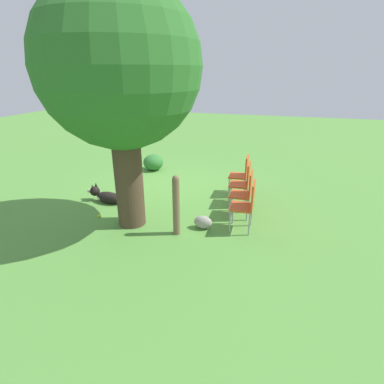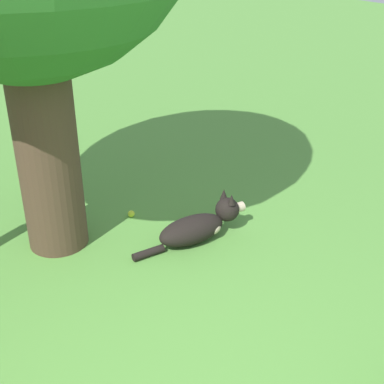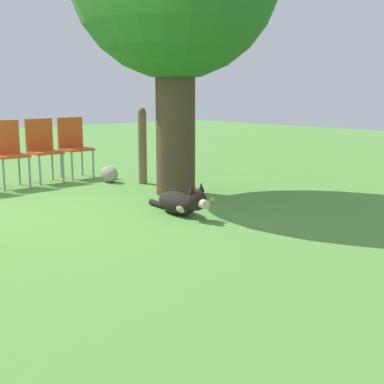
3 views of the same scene
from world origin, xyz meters
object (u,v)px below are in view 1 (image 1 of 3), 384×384
(dog, at_px, (106,196))
(red_chair_2, at_px, (245,191))
(oak_tree, at_px, (120,69))
(fence_post, at_px, (176,205))
(red_chair_3, at_px, (247,203))
(red_chair_0, at_px, (242,173))
(tennis_ball, at_px, (99,216))
(red_chair_1, at_px, (243,181))

(dog, distance_m, red_chair_2, 3.17)
(oak_tree, distance_m, red_chair_2, 3.24)
(fence_post, distance_m, red_chair_3, 1.31)
(oak_tree, xyz_separation_m, fence_post, (-0.99, 0.15, -2.27))
(oak_tree, relative_size, dog, 3.64)
(oak_tree, height_order, fence_post, oak_tree)
(oak_tree, height_order, red_chair_3, oak_tree)
(dog, distance_m, red_chair_0, 3.25)
(dog, relative_size, tennis_ball, 17.31)
(dog, xyz_separation_m, red_chair_2, (-3.14, -0.18, 0.42))
(oak_tree, height_order, dog, oak_tree)
(dog, xyz_separation_m, red_chair_1, (-3.03, -0.76, 0.42))
(red_chair_1, bearing_deg, red_chair_2, 99.88)
(oak_tree, bearing_deg, tennis_ball, -1.73)
(dog, bearing_deg, fence_post, 162.27)
(tennis_ball, bearing_deg, oak_tree, 178.27)
(oak_tree, height_order, red_chair_1, oak_tree)
(oak_tree, distance_m, red_chair_3, 3.19)
(oak_tree, distance_m, red_chair_0, 3.64)
(red_chair_0, relative_size, red_chair_3, 1.00)
(red_chair_1, relative_size, tennis_ball, 14.32)
(fence_post, relative_size, tennis_ball, 16.93)
(oak_tree, distance_m, tennis_ball, 2.92)
(oak_tree, height_order, red_chair_2, oak_tree)
(fence_post, xyz_separation_m, red_chair_2, (-1.10, -1.09, -0.02))
(dog, relative_size, red_chair_3, 1.21)
(red_chair_0, bearing_deg, dog, 24.37)
(red_chair_0, height_order, red_chair_3, same)
(fence_post, bearing_deg, dog, -24.11)
(dog, height_order, tennis_ball, dog)
(red_chair_0, xyz_separation_m, red_chair_2, (-0.21, 1.17, 0.00))
(red_chair_0, relative_size, tennis_ball, 14.32)
(oak_tree, relative_size, red_chair_0, 4.40)
(fence_post, relative_size, red_chair_0, 1.18)
(red_chair_3, bearing_deg, tennis_ball, 6.02)
(red_chair_1, height_order, tennis_ball, red_chair_1)
(fence_post, bearing_deg, red_chair_3, -157.21)
(oak_tree, bearing_deg, red_chair_1, -142.38)
(fence_post, relative_size, red_chair_2, 1.18)
(red_chair_1, bearing_deg, tennis_ball, 28.27)
(red_chair_2, relative_size, red_chair_3, 1.00)
(red_chair_0, relative_size, red_chair_1, 1.00)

